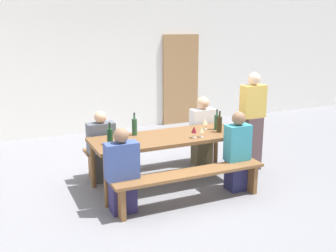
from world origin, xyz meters
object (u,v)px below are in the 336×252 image
(tasting_table, at_px, (168,141))
(wine_glass_2, at_px, (202,130))
(wine_glass_1, at_px, (205,122))
(wine_bottle_0, at_px, (134,127))
(seated_guest_far_1, at_px, (202,133))
(bench_near, at_px, (191,178))
(wine_glass_0, at_px, (194,130))
(bench_far, at_px, (150,148))
(seated_guest_far_0, at_px, (102,149))
(seated_guest_near_1, at_px, (237,153))
(wine_bottle_2, at_px, (219,124))
(wooden_door, at_px, (181,80))
(wine_bottle_1, at_px, (110,136))
(wine_bottle_3, at_px, (217,122))
(seated_guest_near_0, at_px, (122,174))
(standing_host, at_px, (252,123))

(tasting_table, relative_size, wine_glass_2, 14.80)
(wine_glass_1, bearing_deg, wine_bottle_0, 173.51)
(wine_glass_1, relative_size, seated_guest_far_1, 0.14)
(bench_near, relative_size, wine_glass_0, 12.30)
(wine_glass_0, distance_m, wine_glass_1, 0.53)
(bench_far, height_order, seated_guest_far_0, seated_guest_far_0)
(wine_bottle_0, relative_size, seated_guest_near_1, 0.29)
(wine_glass_2, xyz_separation_m, seated_guest_far_1, (0.47, 0.81, -0.30))
(bench_far, relative_size, wine_bottle_2, 6.65)
(bench_near, xyz_separation_m, wine_glass_2, (0.42, 0.47, 0.49))
(wooden_door, relative_size, wine_bottle_1, 6.86)
(wooden_door, distance_m, wine_glass_1, 3.47)
(wine_bottle_2, relative_size, seated_guest_far_0, 0.29)
(wine_bottle_3, distance_m, seated_guest_near_0, 1.86)
(standing_host, bearing_deg, wine_bottle_0, -5.61)
(seated_guest_near_1, bearing_deg, wine_bottle_0, 56.63)
(bench_far, bearing_deg, wooden_door, 54.88)
(wine_bottle_3, height_order, standing_host, standing_host)
(bench_near, xyz_separation_m, wine_glass_1, (0.68, 0.84, 0.51))
(standing_host, bearing_deg, wine_bottle_2, 13.73)
(wine_glass_0, bearing_deg, bench_near, -121.71)
(wooden_door, relative_size, wine_glass_2, 13.97)
(wine_bottle_1, xyz_separation_m, seated_guest_near_0, (-0.00, -0.51, -0.35))
(wine_bottle_1, bearing_deg, wooden_door, 51.32)
(bench_near, xyz_separation_m, seated_guest_near_0, (-0.89, 0.15, 0.16))
(wine_glass_2, xyz_separation_m, seated_guest_near_0, (-1.30, -0.32, -0.34))
(wine_bottle_0, bearing_deg, seated_guest_far_1, 13.59)
(wine_bottle_0, bearing_deg, tasting_table, -30.69)
(bench_near, height_order, seated_guest_far_0, seated_guest_far_0)
(wooden_door, height_order, seated_guest_near_0, wooden_door)
(wine_glass_0, height_order, seated_guest_far_1, seated_guest_far_1)
(wine_bottle_1, relative_size, seated_guest_far_1, 0.26)
(wine_glass_2, bearing_deg, wine_glass_0, 177.60)
(wine_glass_2, bearing_deg, standing_host, 15.45)
(seated_guest_near_0, relative_size, seated_guest_near_1, 0.96)
(wine_bottle_3, relative_size, seated_guest_far_1, 0.27)
(wine_glass_1, xyz_separation_m, standing_host, (0.83, -0.06, -0.10))
(wine_bottle_2, height_order, seated_guest_near_1, seated_guest_near_1)
(wine_bottle_1, bearing_deg, seated_guest_far_0, 86.18)
(bench_far, xyz_separation_m, wine_glass_2, (0.42, -0.96, 0.49))
(seated_guest_near_1, height_order, standing_host, standing_host)
(wooden_door, bearing_deg, wine_bottle_1, -128.68)
(bench_far, height_order, wine_bottle_3, wine_bottle_3)
(bench_far, xyz_separation_m, wine_bottle_1, (-0.88, -0.78, 0.51))
(tasting_table, bearing_deg, standing_host, 2.26)
(wine_glass_0, height_order, seated_guest_near_0, seated_guest_near_0)
(tasting_table, distance_m, wine_bottle_0, 0.53)
(wine_bottle_3, bearing_deg, wooden_door, 72.78)
(wine_bottle_1, relative_size, wine_glass_2, 2.03)
(tasting_table, xyz_separation_m, wine_bottle_3, (0.83, 0.03, 0.19))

